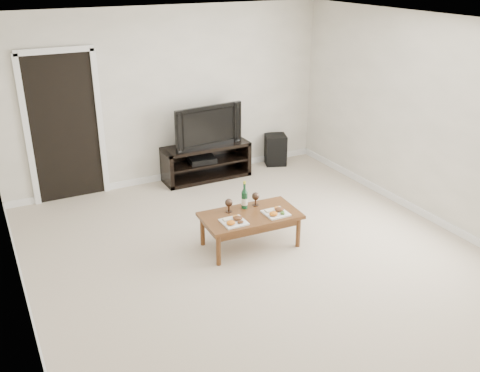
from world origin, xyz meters
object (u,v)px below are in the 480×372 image
media_console (206,162)px  television (205,125)px  coffee_table (250,230)px  subwoofer (275,149)px

media_console → television: television is taller
media_console → coffee_table: 2.24m
media_console → television: size_ratio=1.22×
television → subwoofer: 1.43m
subwoofer → coffee_table: 2.83m
media_console → subwoofer: size_ratio=2.71×
media_console → subwoofer: (1.29, 0.07, -0.02)m
subwoofer → television: bearing=-157.0°
coffee_table → media_console: bearing=79.5°
television → coffee_table: television is taller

